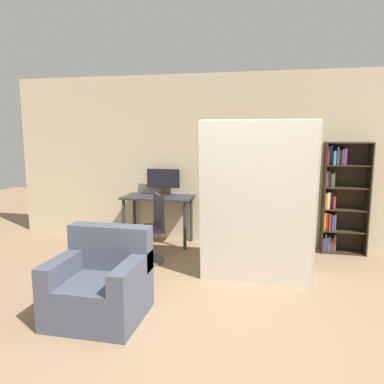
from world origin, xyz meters
The scene contains 9 objects.
ground_plane centered at (0.00, 0.00, 0.00)m, with size 16.00×16.00×0.00m, color #937556.
wall_back centered at (0.00, 3.24, 1.35)m, with size 8.00×0.06×2.70m.
desk centered at (-1.42, 2.92, 0.65)m, with size 1.11×0.57×0.78m.
monitor centered at (-1.37, 3.08, 1.01)m, with size 0.55×0.22×0.42m.
office_chair centered at (-1.28, 2.07, 0.38)m, with size 0.61×0.61×0.94m.
bookshelf centered at (1.35, 3.09, 0.82)m, with size 0.64×0.31×1.65m.
mattress_near centered at (0.21, 1.62, 0.97)m, with size 1.32×0.42×1.93m.
mattress_far centered at (0.21, 1.93, 0.96)m, with size 1.32×0.36×1.93m.
armchair centered at (-1.23, 0.47, 0.32)m, with size 0.85×0.80×0.85m.
Camera 1 is at (0.37, -2.72, 1.78)m, focal length 35.00 mm.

